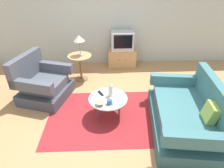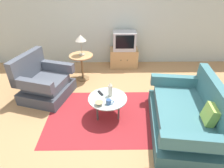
{
  "view_description": "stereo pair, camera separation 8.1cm",
  "coord_description": "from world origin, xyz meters",
  "px_view_note": "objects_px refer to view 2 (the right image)",
  "views": [
    {
      "loc": [
        0.02,
        -2.77,
        2.35
      ],
      "look_at": [
        0.14,
        0.15,
        0.55
      ],
      "focal_mm": 29.86,
      "sensor_mm": 36.0,
      "label": 1
    },
    {
      "loc": [
        0.1,
        -2.77,
        2.35
      ],
      "look_at": [
        0.14,
        0.15,
        0.55
      ],
      "focal_mm": 29.86,
      "sensor_mm": 36.0,
      "label": 2
    }
  ],
  "objects_px": {
    "television": "(124,41)",
    "tv_stand": "(124,58)",
    "table_lamp": "(81,39)",
    "vase": "(110,90)",
    "side_table": "(82,62)",
    "bowl": "(99,103)",
    "mug": "(109,102)",
    "tv_remote_dark": "(100,93)",
    "coffee_table": "(108,100)",
    "couch": "(187,117)",
    "armchair": "(44,83)"
  },
  "relations": [
    {
      "from": "coffee_table",
      "to": "vase",
      "type": "distance_m",
      "value": 0.19
    },
    {
      "from": "mug",
      "to": "tv_remote_dark",
      "type": "relative_size",
      "value": 0.8
    },
    {
      "from": "armchair",
      "to": "mug",
      "type": "xyz_separation_m",
      "value": [
        1.37,
        -0.87,
        0.15
      ]
    },
    {
      "from": "couch",
      "to": "television",
      "type": "relative_size",
      "value": 2.98
    },
    {
      "from": "couch",
      "to": "vase",
      "type": "distance_m",
      "value": 1.35
    },
    {
      "from": "television",
      "to": "vase",
      "type": "distance_m",
      "value": 2.1
    },
    {
      "from": "side_table",
      "to": "bowl",
      "type": "bearing_deg",
      "value": -72.97
    },
    {
      "from": "mug",
      "to": "bowl",
      "type": "relative_size",
      "value": 0.91
    },
    {
      "from": "television",
      "to": "tv_remote_dark",
      "type": "height_order",
      "value": "television"
    },
    {
      "from": "couch",
      "to": "vase",
      "type": "height_order",
      "value": "couch"
    },
    {
      "from": "armchair",
      "to": "television",
      "type": "height_order",
      "value": "television"
    },
    {
      "from": "side_table",
      "to": "table_lamp",
      "type": "relative_size",
      "value": 1.34
    },
    {
      "from": "side_table",
      "to": "vase",
      "type": "distance_m",
      "value": 1.51
    },
    {
      "from": "coffee_table",
      "to": "mug",
      "type": "distance_m",
      "value": 0.2
    },
    {
      "from": "side_table",
      "to": "tv_stand",
      "type": "relative_size",
      "value": 0.85
    },
    {
      "from": "mug",
      "to": "tv_remote_dark",
      "type": "xyz_separation_m",
      "value": [
        -0.15,
        0.31,
        -0.03
      ]
    },
    {
      "from": "mug",
      "to": "television",
      "type": "bearing_deg",
      "value": 79.83
    },
    {
      "from": "table_lamp",
      "to": "mug",
      "type": "xyz_separation_m",
      "value": [
        0.63,
        -1.6,
        -0.57
      ]
    },
    {
      "from": "coffee_table",
      "to": "vase",
      "type": "relative_size",
      "value": 2.56
    },
    {
      "from": "vase",
      "to": "tv_remote_dark",
      "type": "relative_size",
      "value": 1.63
    },
    {
      "from": "television",
      "to": "mug",
      "type": "distance_m",
      "value": 2.35
    },
    {
      "from": "side_table",
      "to": "tv_stand",
      "type": "xyz_separation_m",
      "value": [
        1.07,
        0.73,
        -0.21
      ]
    },
    {
      "from": "vase",
      "to": "bowl",
      "type": "relative_size",
      "value": 1.85
    },
    {
      "from": "armchair",
      "to": "tv_stand",
      "type": "height_order",
      "value": "armchair"
    },
    {
      "from": "mug",
      "to": "vase",
      "type": "bearing_deg",
      "value": 83.68
    },
    {
      "from": "tv_remote_dark",
      "to": "couch",
      "type": "bearing_deg",
      "value": 41.68
    },
    {
      "from": "television",
      "to": "table_lamp",
      "type": "xyz_separation_m",
      "value": [
        -1.04,
        -0.7,
        0.28
      ]
    },
    {
      "from": "tv_remote_dark",
      "to": "armchair",
      "type": "bearing_deg",
      "value": -143.6
    },
    {
      "from": "bowl",
      "to": "tv_stand",
      "type": "bearing_deg",
      "value": 76.18
    },
    {
      "from": "television",
      "to": "tv_stand",
      "type": "bearing_deg",
      "value": 90.0
    },
    {
      "from": "coffee_table",
      "to": "side_table",
      "type": "relative_size",
      "value": 1.08
    },
    {
      "from": "television",
      "to": "tv_remote_dark",
      "type": "relative_size",
      "value": 3.6
    },
    {
      "from": "armchair",
      "to": "television",
      "type": "bearing_deg",
      "value": 145.71
    },
    {
      "from": "side_table",
      "to": "couch",
      "type": "bearing_deg",
      "value": -42.5
    },
    {
      "from": "table_lamp",
      "to": "vase",
      "type": "distance_m",
      "value": 1.58
    },
    {
      "from": "mug",
      "to": "table_lamp",
      "type": "bearing_deg",
      "value": 111.44
    },
    {
      "from": "couch",
      "to": "side_table",
      "type": "distance_m",
      "value": 2.63
    },
    {
      "from": "vase",
      "to": "tv_remote_dark",
      "type": "height_order",
      "value": "vase"
    },
    {
      "from": "vase",
      "to": "side_table",
      "type": "bearing_deg",
      "value": 116.91
    },
    {
      "from": "tv_stand",
      "to": "side_table",
      "type": "bearing_deg",
      "value": -145.59
    },
    {
      "from": "couch",
      "to": "table_lamp",
      "type": "xyz_separation_m",
      "value": [
        -1.91,
        1.79,
        0.74
      ]
    },
    {
      "from": "tv_remote_dark",
      "to": "tv_stand",
      "type": "bearing_deg",
      "value": 135.23
    },
    {
      "from": "couch",
      "to": "mug",
      "type": "bearing_deg",
      "value": 88.81
    },
    {
      "from": "armchair",
      "to": "tv_remote_dark",
      "type": "relative_size",
      "value": 7.13
    },
    {
      "from": "side_table",
      "to": "table_lamp",
      "type": "height_order",
      "value": "table_lamp"
    },
    {
      "from": "armchair",
      "to": "vase",
      "type": "distance_m",
      "value": 1.55
    },
    {
      "from": "mug",
      "to": "bowl",
      "type": "height_order",
      "value": "mug"
    },
    {
      "from": "couch",
      "to": "television",
      "type": "bearing_deg",
      "value": 26.45
    },
    {
      "from": "coffee_table",
      "to": "table_lamp",
      "type": "height_order",
      "value": "table_lamp"
    },
    {
      "from": "tv_stand",
      "to": "vase",
      "type": "xyz_separation_m",
      "value": [
        -0.39,
        -2.07,
        0.29
      ]
    }
  ]
}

